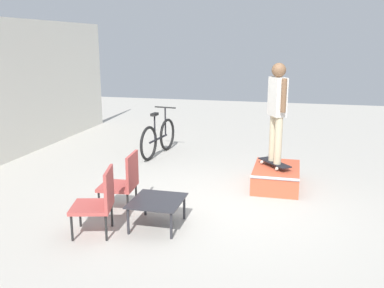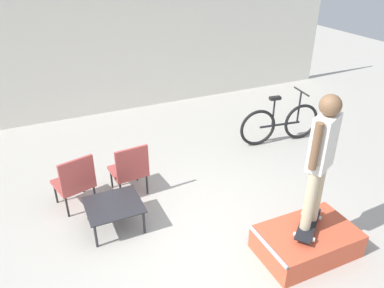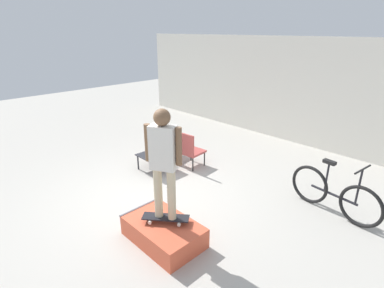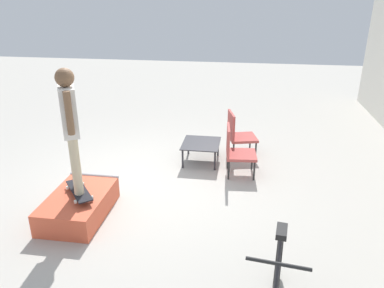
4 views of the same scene
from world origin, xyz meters
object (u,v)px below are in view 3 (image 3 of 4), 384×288
object	(u,v)px
person_skater	(163,157)
patio_chair_right	(189,149)
skateboard_on_ramp	(166,217)
skate_ramp_box	(163,231)
bicycle	(334,194)
coffee_table	(156,157)
patio_chair_left	(167,140)

from	to	relation	value
person_skater	patio_chair_right	world-z (taller)	person_skater
skateboard_on_ramp	patio_chair_right	distance (m)	2.75
skate_ramp_box	patio_chair_right	bearing A→B (deg)	127.75
skate_ramp_box	person_skater	world-z (taller)	person_skater
skateboard_on_ramp	bicycle	world-z (taller)	bicycle
coffee_table	patio_chair_left	bearing A→B (deg)	120.64
patio_chair_right	bicycle	distance (m)	3.28
patio_chair_right	skateboard_on_ramp	bearing A→B (deg)	123.61
person_skater	patio_chair_right	distance (m)	2.91
patio_chair_right	bicycle	xyz separation A→B (m)	(3.23, 0.52, -0.08)
coffee_table	patio_chair_left	xyz separation A→B (m)	(-0.40, 0.68, 0.13)
patio_chair_left	bicycle	size ratio (longest dim) A/B	0.52
person_skater	skateboard_on_ramp	bearing A→B (deg)	0.00
coffee_table	skateboard_on_ramp	bearing A→B (deg)	-34.46
skate_ramp_box	skateboard_on_ramp	distance (m)	0.26
skate_ramp_box	bicycle	size ratio (longest dim) A/B	0.75
skate_ramp_box	patio_chair_left	world-z (taller)	patio_chair_left
patio_chair_left	skateboard_on_ramp	bearing A→B (deg)	125.13
person_skater	patio_chair_right	size ratio (longest dim) A/B	1.93
coffee_table	patio_chair_left	distance (m)	0.80
patio_chair_right	bicycle	bearing A→B (deg)	-175.93
skate_ramp_box	person_skater	distance (m)	1.29
person_skater	patio_chair_left	distance (m)	3.47
skateboard_on_ramp	bicycle	size ratio (longest dim) A/B	0.41
coffee_table	bicycle	bearing A→B (deg)	17.96
patio_chair_right	patio_chair_left	bearing A→B (deg)	-5.19
person_skater	bicycle	distance (m)	3.24
skateboard_on_ramp	patio_chair_left	bearing A→B (deg)	100.78
person_skater	coffee_table	distance (m)	2.83
skateboard_on_ramp	patio_chair_right	world-z (taller)	patio_chair_right
coffee_table	patio_chair_right	bearing A→B (deg)	57.20
skate_ramp_box	skateboard_on_ramp	bearing A→B (deg)	65.89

